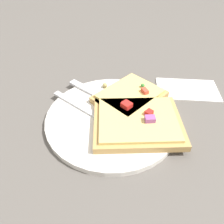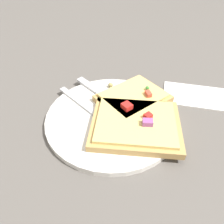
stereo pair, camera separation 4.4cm
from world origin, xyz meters
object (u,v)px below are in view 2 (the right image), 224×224
Objects in this scene: plate at (112,118)px; knife at (102,94)px; napkin at (196,95)px; pizza_slice_main at (136,124)px; pizza_slice_corner at (133,98)px; fork at (95,113)px.

knife is (-0.04, 0.06, 0.01)m from plate.
napkin is (0.18, 0.12, -0.00)m from plate.
knife is 1.22× the size of napkin.
pizza_slice_main is at bearing -9.34° from knife.
pizza_slice_main is at bearing -23.43° from plate.
fork is at bearing 170.32° from pizza_slice_corner.
plate is at bearing -171.78° from pizza_slice_corner.
pizza_slice_main is at bearing 21.73° from fork.
pizza_slice_corner is at bearing 74.29° from fork.
pizza_slice_main is (0.05, -0.02, 0.02)m from plate.
pizza_slice_main is 0.19m from napkin.
plate is 1.52× the size of pizza_slice_corner.
fork is 1.29× the size of napkin.
pizza_slice_corner is at bearing -84.75° from pizza_slice_main.
pizza_slice_main reaches higher than napkin.
plate is 1.48× the size of pizza_slice_main.
plate is at bearing -24.64° from knife.
knife is at bearing 124.85° from pizza_slice_corner.
napkin is at bearing -137.31° from pizza_slice_main.
pizza_slice_main reaches higher than fork.
plate is at bearing -145.15° from napkin.
pizza_slice_main is 0.08m from pizza_slice_corner.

